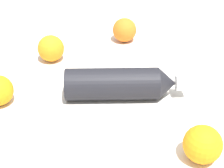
{
  "coord_description": "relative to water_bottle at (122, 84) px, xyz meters",
  "views": [
    {
      "loc": [
        -0.49,
        -0.31,
        0.45
      ],
      "look_at": [
        0.03,
        0.04,
        0.04
      ],
      "focal_mm": 54.46,
      "sensor_mm": 36.0,
      "label": 1
    }
  ],
  "objects": [
    {
      "name": "ground_plane",
      "position": [
        -0.04,
        -0.02,
        -0.04
      ],
      "size": [
        2.4,
        2.4,
        0.0
      ],
      "primitive_type": "plane",
      "color": "silver"
    },
    {
      "name": "orange_2",
      "position": [
        -0.08,
        -0.22,
        -0.0
      ],
      "size": [
        0.07,
        0.07,
        0.07
      ],
      "primitive_type": "sphere",
      "color": "orange",
      "rests_on": "ground_plane"
    },
    {
      "name": "water_bottle",
      "position": [
        0.0,
        0.0,
        0.0
      ],
      "size": [
        0.2,
        0.25,
        0.07
      ],
      "rotation": [
        0.0,
        0.0,
        5.32
      ],
      "color": "black",
      "rests_on": "ground_plane"
    },
    {
      "name": "orange_0",
      "position": [
        0.04,
        0.25,
        -0.0
      ],
      "size": [
        0.07,
        0.07,
        0.07
      ],
      "primitive_type": "sphere",
      "color": "orange",
      "rests_on": "ground_plane"
    },
    {
      "name": "orange_3",
      "position": [
        0.25,
        0.15,
        -0.0
      ],
      "size": [
        0.07,
        0.07,
        0.07
      ],
      "primitive_type": "sphere",
      "color": "orange",
      "rests_on": "ground_plane"
    }
  ]
}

